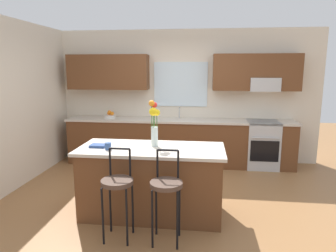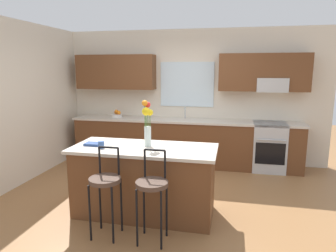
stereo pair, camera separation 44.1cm
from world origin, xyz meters
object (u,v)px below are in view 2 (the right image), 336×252
Objects in this scene: kitchen_island at (144,180)px; cookbook at (93,144)px; bar_stool_near at (105,184)px; fruit_bowl_oranges at (117,115)px; bar_stool_middle at (152,188)px; oven_range at (269,147)px; flower_vase at (147,121)px; mug_ceramic at (101,145)px.

cookbook is at bearing -175.93° from kitchen_island.
bar_stool_near is 4.34× the size of fruit_bowl_oranges.
bar_stool_near is at bearing -113.77° from kitchen_island.
bar_stool_middle is at bearing -30.76° from cookbook.
oven_range is 3.22m from bar_stool_middle.
oven_range is at bearing 50.61° from kitchen_island.
bar_stool_near is at bearing 180.00° from bar_stool_middle.
flower_vase reaches higher than fruit_bowl_oranges.
fruit_bowl_oranges is at bearing 108.96° from bar_stool_near.
flower_vase is (-0.24, 0.69, 0.61)m from bar_stool_middle.
oven_range is 4.60× the size of cookbook.
cookbook is 2.35m from fruit_bowl_oranges.
cookbook is (-2.50, -2.25, 0.48)m from oven_range.
bar_stool_middle is 1.16m from cookbook.
oven_range is 2.85m from kitchen_island.
flower_vase is (0.31, 0.69, 0.61)m from bar_stool_near.
cookbook is at bearing -76.09° from fruit_bowl_oranges.
fruit_bowl_oranges is at bearing 119.37° from kitchen_island.
flower_vase is 3.02× the size of cookbook.
bar_stool_middle is (0.55, 0.00, 0.00)m from bar_stool_near.
bar_stool_middle is 5.21× the size of cookbook.
bar_stool_near reaches higher than kitchen_island.
bar_stool_near is 0.77m from cookbook.
oven_range is at bearing 42.01° from cookbook.
kitchen_island is (-1.81, -2.20, 0.00)m from oven_range.
bar_stool_near is 1.73× the size of flower_vase.
oven_range and kitchen_island have the same top height.
flower_vase is at bearing 22.75° from mug_ceramic.
oven_range is 3.36m from mug_ceramic.
mug_ceramic is at bearing -72.90° from fruit_bowl_oranges.
oven_range is 3.11m from fruit_bowl_oranges.
cookbook is at bearing -137.99° from oven_range.
fruit_bowl_oranges is (-1.53, 2.86, 0.34)m from bar_stool_middle.
flower_vase is at bearing 66.13° from bar_stool_near.
kitchen_island is 7.83× the size of fruit_bowl_oranges.
bar_stool_near is at bearing -54.08° from cookbook.
flower_vase is 6.71× the size of mug_ceramic.
oven_range is 1.52× the size of flower_vase.
bar_stool_middle is at bearing 0.00° from bar_stool_near.
fruit_bowl_oranges reaches higher than cookbook.
cookbook reaches higher than oven_range.
cookbook is at bearing 125.92° from bar_stool_near.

